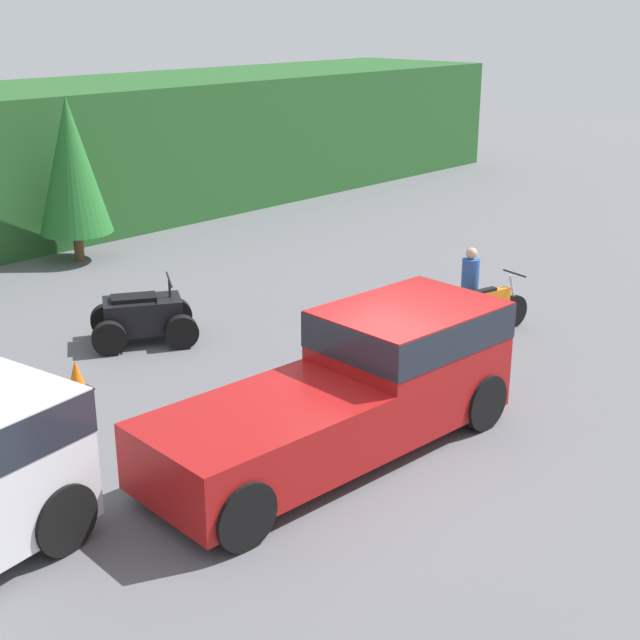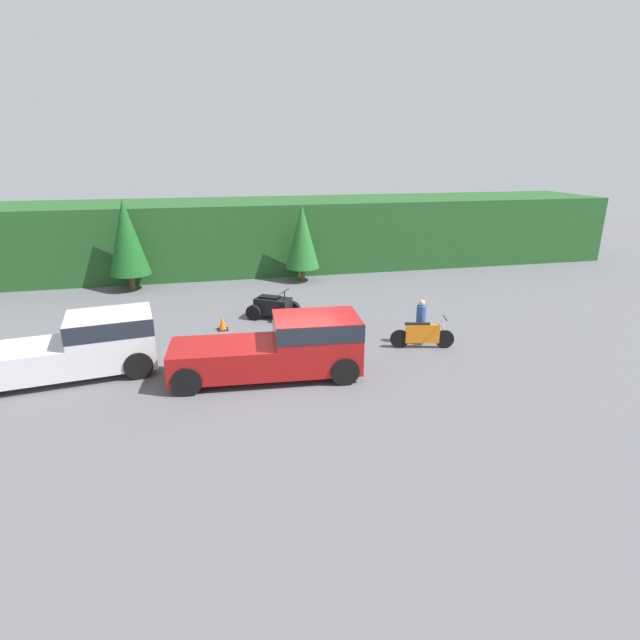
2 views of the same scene
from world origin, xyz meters
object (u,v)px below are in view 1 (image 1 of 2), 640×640
object	(u,v)px
rider_person	(470,285)
traffic_cone	(76,376)
dirt_bike	(484,312)
pickup_truck_red	(362,381)
quad_atv	(143,318)

from	to	relation	value
rider_person	traffic_cone	xyz separation A→B (m)	(-7.05, 3.10, -0.66)
dirt_bike	pickup_truck_red	bearing A→B (deg)	-153.32
quad_atv	rider_person	bearing A→B (deg)	-8.14
quad_atv	dirt_bike	bearing A→B (deg)	-11.59
quad_atv	traffic_cone	bearing A→B (deg)	-121.71
rider_person	traffic_cone	distance (m)	7.73
pickup_truck_red	quad_atv	bearing A→B (deg)	89.95
pickup_truck_red	rider_person	world-z (taller)	pickup_truck_red
dirt_bike	rider_person	bearing A→B (deg)	90.33
pickup_truck_red	rider_person	xyz separation A→B (m)	(5.29, 1.69, -0.11)
quad_atv	traffic_cone	size ratio (longest dim) A/B	4.27
rider_person	traffic_cone	size ratio (longest dim) A/B	3.05
dirt_bike	traffic_cone	xyz separation A→B (m)	(-6.95, 3.54, -0.23)
quad_atv	rider_person	distance (m)	6.42
quad_atv	traffic_cone	xyz separation A→B (m)	(-2.17, -1.06, -0.24)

